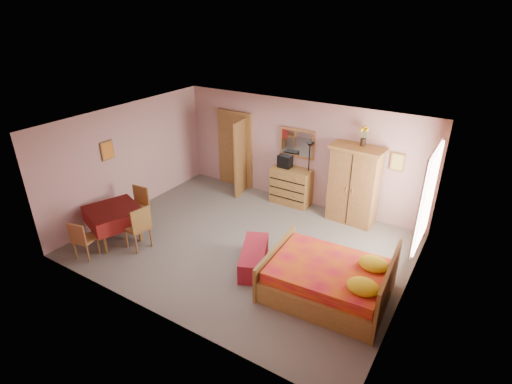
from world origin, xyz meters
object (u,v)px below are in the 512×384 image
Objects in this scene: floor_lamp at (308,175)px; dining_table at (115,224)px; bed at (328,271)px; chest_of_drawers at (291,186)px; bench at (254,257)px; wardrobe at (354,185)px; chair_west at (92,210)px; stereo at (285,161)px; chair_south at (85,239)px; sunflower_vase at (364,136)px; chair_east at (137,227)px; wall_mirror at (297,143)px; chair_north at (137,208)px.

floor_lamp is 4.61m from dining_table.
bed is 2.05× the size of dining_table.
chest_of_drawers is 0.48× the size of bed.
bench is 3.14m from dining_table.
chair_west is at bearing -140.88° from wardrobe.
chair_south is at bearing -117.27° from stereo.
floor_lamp reaches higher than stereo.
stereo is at bearing -178.95° from wardrobe.
sunflower_vase is at bearing 70.04° from bench.
chair_east is (-2.41, -0.69, 0.28)m from bench.
bed is 1.54m from bench.
chest_of_drawers is 0.97× the size of dining_table.
bed is (2.15, -3.01, -1.06)m from wall_mirror.
chest_of_drawers is at bearing 124.16° from bed.
chest_of_drawers reaches higher than chair_north.
wall_mirror is 0.50× the size of wardrobe.
chair_west is (-5.31, -0.70, 0.02)m from bed.
floor_lamp reaches higher than chair_east.
sunflower_vase reaches higher than chair_north.
chair_east is at bearing -117.27° from wall_mirror.
chair_north is at bearing 77.62° from chair_south.
chair_west is at bearing -175.81° from bed.
stereo reaches higher than bed.
bed is at bearing -58.95° from floor_lamp.
wall_mirror is at bearing 165.28° from floor_lamp.
sunflower_vase is 6.19m from chair_west.
bench is at bearing -85.29° from floor_lamp.
chair_south reaches higher than dining_table.
sunflower_vase reaches higher than bed.
wardrobe reaches higher than bed.
bench is (0.64, -3.00, -1.35)m from wall_mirror.
floor_lamp is at bearing 94.71° from bench.
wall_mirror is 4.99m from chair_west.
bench is 1.19× the size of dining_table.
chest_of_drawers is 4.27m from dining_table.
floor_lamp is 1.64× the size of chair_west.
chair_south is 0.86× the size of chair_east.
sunflower_vase is at bearing 113.99° from chair_west.
floor_lamp is 1.99× the size of chair_south.
chest_of_drawers is 1.09× the size of wall_mirror.
dining_table is 1.09× the size of chair_north.
sunflower_vase is at bearing 1.28° from stereo.
wardrobe is at bearing -11.59° from wall_mirror.
chair_north reaches higher than chair_south.
bed is 4.57m from chair_north.
stereo is at bearing 49.93° from chair_south.
wardrobe is (1.81, -0.08, -0.18)m from stereo.
bed is 4.62m from dining_table.
sunflower_vase is 5.67m from dining_table.
stereo is at bearing -13.99° from chair_east.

